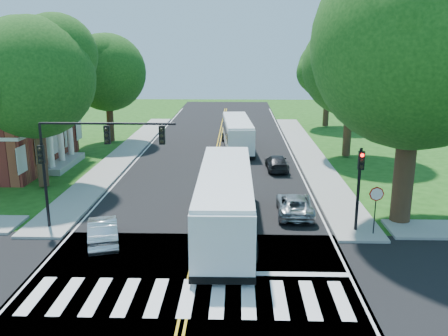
{
  "coord_description": "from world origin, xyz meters",
  "views": [
    {
      "loc": [
        1.95,
        -17.15,
        9.6
      ],
      "look_at": [
        1.11,
        10.59,
        2.4
      ],
      "focal_mm": 38.0,
      "sensor_mm": 36.0,
      "label": 1
    }
  ],
  "objects_px": {
    "signal_nw": "(86,150)",
    "hatchback": "(103,231)",
    "signal_ne": "(359,179)",
    "bus_follow": "(237,133)",
    "suv": "(295,205)",
    "dark_sedan": "(277,163)",
    "bus_lead": "(225,199)"
  },
  "relations": [
    {
      "from": "signal_ne",
      "to": "hatchback",
      "type": "height_order",
      "value": "signal_ne"
    },
    {
      "from": "signal_ne",
      "to": "bus_lead",
      "type": "relative_size",
      "value": 0.35
    },
    {
      "from": "signal_nw",
      "to": "hatchback",
      "type": "bearing_deg",
      "value": -57.94
    },
    {
      "from": "bus_lead",
      "to": "dark_sedan",
      "type": "height_order",
      "value": "bus_lead"
    },
    {
      "from": "signal_nw",
      "to": "suv",
      "type": "relative_size",
      "value": 1.63
    },
    {
      "from": "bus_follow",
      "to": "suv",
      "type": "relative_size",
      "value": 2.52
    },
    {
      "from": "hatchback",
      "to": "suv",
      "type": "xyz_separation_m",
      "value": [
        10.02,
        4.45,
        -0.05
      ]
    },
    {
      "from": "bus_lead",
      "to": "hatchback",
      "type": "relative_size",
      "value": 3.17
    },
    {
      "from": "hatchback",
      "to": "bus_lead",
      "type": "bearing_deg",
      "value": -178.94
    },
    {
      "from": "hatchback",
      "to": "bus_follow",
      "type": "bearing_deg",
      "value": -122.59
    },
    {
      "from": "signal_ne",
      "to": "bus_lead",
      "type": "xyz_separation_m",
      "value": [
        -6.9,
        0.11,
        -1.22
      ]
    },
    {
      "from": "signal_ne",
      "to": "dark_sedan",
      "type": "relative_size",
      "value": 1.08
    },
    {
      "from": "bus_lead",
      "to": "dark_sedan",
      "type": "relative_size",
      "value": 3.12
    },
    {
      "from": "signal_nw",
      "to": "dark_sedan",
      "type": "height_order",
      "value": "signal_nw"
    },
    {
      "from": "bus_lead",
      "to": "hatchback",
      "type": "height_order",
      "value": "bus_lead"
    },
    {
      "from": "signal_ne",
      "to": "signal_nw",
      "type": "bearing_deg",
      "value": -179.95
    },
    {
      "from": "signal_nw",
      "to": "hatchback",
      "type": "distance_m",
      "value": 4.27
    },
    {
      "from": "signal_nw",
      "to": "dark_sedan",
      "type": "bearing_deg",
      "value": 49.85
    },
    {
      "from": "bus_lead",
      "to": "bus_follow",
      "type": "relative_size",
      "value": 1.15
    },
    {
      "from": "bus_lead",
      "to": "dark_sedan",
      "type": "distance_m",
      "value": 13.37
    },
    {
      "from": "bus_follow",
      "to": "dark_sedan",
      "type": "xyz_separation_m",
      "value": [
        3.16,
        -8.11,
        -0.9
      ]
    },
    {
      "from": "dark_sedan",
      "to": "suv",
      "type": "bearing_deg",
      "value": 89.49
    },
    {
      "from": "signal_ne",
      "to": "hatchback",
      "type": "distance_m",
      "value": 13.26
    },
    {
      "from": "suv",
      "to": "signal_nw",
      "type": "bearing_deg",
      "value": 15.5
    },
    {
      "from": "bus_lead",
      "to": "hatchback",
      "type": "bearing_deg",
      "value": 17.02
    },
    {
      "from": "hatchback",
      "to": "dark_sedan",
      "type": "xyz_separation_m",
      "value": [
        9.77,
        14.69,
        -0.07
      ]
    },
    {
      "from": "signal_nw",
      "to": "hatchback",
      "type": "xyz_separation_m",
      "value": [
        1.12,
        -1.79,
        -3.71
      ]
    },
    {
      "from": "bus_lead",
      "to": "hatchback",
      "type": "distance_m",
      "value": 6.42
    },
    {
      "from": "signal_ne",
      "to": "hatchback",
      "type": "xyz_separation_m",
      "value": [
        -12.94,
        -1.8,
        -2.29
      ]
    },
    {
      "from": "signal_nw",
      "to": "signal_ne",
      "type": "relative_size",
      "value": 1.62
    },
    {
      "from": "bus_lead",
      "to": "bus_follow",
      "type": "height_order",
      "value": "bus_lead"
    },
    {
      "from": "signal_nw",
      "to": "suv",
      "type": "height_order",
      "value": "signal_nw"
    }
  ]
}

